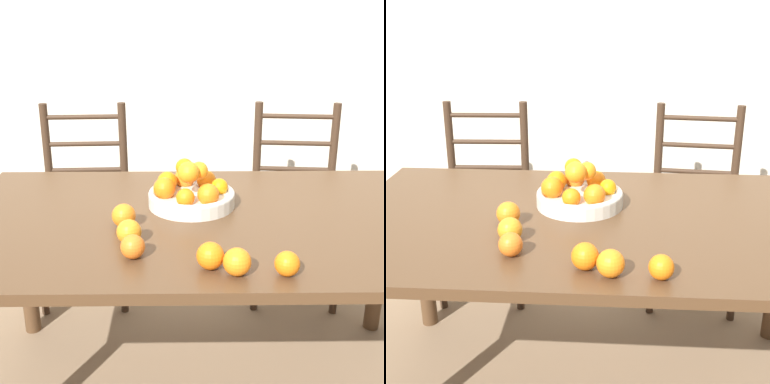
# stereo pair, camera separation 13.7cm
# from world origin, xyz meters

# --- Properties ---
(wall_back) EXTENTS (8.00, 0.06, 2.60)m
(wall_back) POSITION_xyz_m (0.00, 1.52, 1.30)
(wall_back) COLOR beige
(wall_back) RESTS_ON ground_plane
(dining_table) EXTENTS (1.72, 1.00, 0.74)m
(dining_table) POSITION_xyz_m (0.00, 0.00, 0.65)
(dining_table) COLOR #4C331E
(dining_table) RESTS_ON ground_plane
(fruit_bowl) EXTENTS (0.31, 0.31, 0.18)m
(fruit_bowl) POSITION_xyz_m (-0.06, 0.11, 0.79)
(fruit_bowl) COLOR beige
(fruit_bowl) RESTS_ON dining_table
(orange_loose_0) EXTENTS (0.08, 0.08, 0.08)m
(orange_loose_0) POSITION_xyz_m (-0.01, -0.36, 0.77)
(orange_loose_0) COLOR orange
(orange_loose_0) RESTS_ON dining_table
(orange_loose_1) EXTENTS (0.07, 0.07, 0.07)m
(orange_loose_1) POSITION_xyz_m (-0.23, -0.30, 0.77)
(orange_loose_1) COLOR orange
(orange_loose_1) RESTS_ON dining_table
(orange_loose_2) EXTENTS (0.08, 0.08, 0.08)m
(orange_loose_2) POSITION_xyz_m (-0.25, -0.20, 0.77)
(orange_loose_2) COLOR orange
(orange_loose_2) RESTS_ON dining_table
(orange_loose_3) EXTENTS (0.08, 0.08, 0.08)m
(orange_loose_3) POSITION_xyz_m (-0.28, -0.08, 0.77)
(orange_loose_3) COLOR orange
(orange_loose_3) RESTS_ON dining_table
(orange_loose_4) EXTENTS (0.08, 0.08, 0.08)m
(orange_loose_4) POSITION_xyz_m (0.06, -0.40, 0.77)
(orange_loose_4) COLOR orange
(orange_loose_4) RESTS_ON dining_table
(orange_loose_5) EXTENTS (0.07, 0.07, 0.07)m
(orange_loose_5) POSITION_xyz_m (0.19, -0.41, 0.77)
(orange_loose_5) COLOR orange
(orange_loose_5) RESTS_ON dining_table
(chair_left) EXTENTS (0.44, 0.42, 0.95)m
(chair_left) POSITION_xyz_m (-0.57, 0.78, 0.47)
(chair_left) COLOR #382619
(chair_left) RESTS_ON ground_plane
(chair_right) EXTENTS (0.46, 0.44, 0.95)m
(chair_right) POSITION_xyz_m (0.46, 0.78, 0.47)
(chair_right) COLOR #382619
(chair_right) RESTS_ON ground_plane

